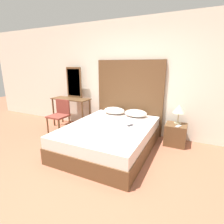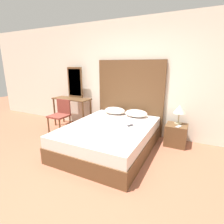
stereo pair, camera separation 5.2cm
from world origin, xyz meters
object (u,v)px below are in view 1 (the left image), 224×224
nightstand (175,134)px  table_lamp (179,110)px  bed (110,137)px  vanity_desk (71,104)px  chair (60,114)px  phone_on_bed (130,125)px  phone_on_nightstand (178,126)px

nightstand → table_lamp: size_ratio=1.11×
bed → nightstand: bed is taller
bed → nightstand: bearing=33.8°
vanity_desk → chair: (-0.00, -0.44, -0.16)m
phone_on_bed → phone_on_nightstand: size_ratio=1.00×
table_lamp → phone_on_bed: bearing=-139.3°
vanity_desk → table_lamp: bearing=2.4°
phone_on_bed → table_lamp: bearing=40.7°
table_lamp → vanity_desk: size_ratio=0.39×
bed → table_lamp: 1.56m
phone_on_bed → vanity_desk: bearing=163.0°
chair → phone_on_nightstand: bearing=7.6°
bed → phone_on_nightstand: bed is taller
table_lamp → phone_on_nightstand: 0.36m
phone_on_nightstand → nightstand: bearing=114.4°
bed → vanity_desk: (-1.55, 0.76, 0.39)m
bed → phone_on_bed: 0.48m
phone_on_bed → nightstand: bearing=37.7°
nightstand → phone_on_nightstand: size_ratio=2.74×
vanity_desk → chair: 0.47m
nightstand → chair: bearing=-170.2°
nightstand → vanity_desk: bearing=-179.3°
phone_on_bed → vanity_desk: vanity_desk is taller
table_lamp → chair: table_lamp is taller
bed → vanity_desk: vanity_desk is taller
phone_on_nightstand → vanity_desk: (-2.78, 0.07, 0.18)m
bed → table_lamp: (1.19, 0.87, 0.51)m
nightstand → chair: (-2.74, -0.47, 0.25)m
vanity_desk → phone_on_nightstand: bearing=-1.4°
bed → table_lamp: table_lamp is taller
vanity_desk → chair: size_ratio=1.29×
table_lamp → chair: (-2.75, -0.56, -0.28)m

